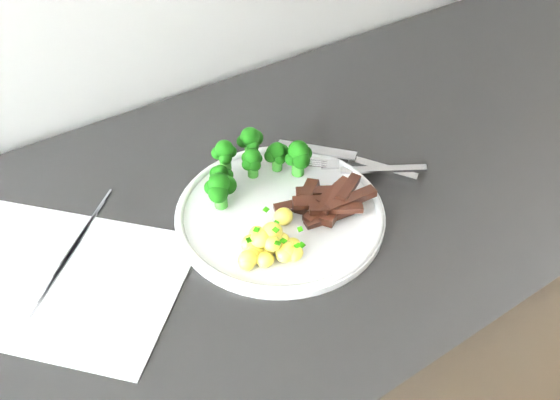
# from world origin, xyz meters

# --- Properties ---
(recipe_paper) EXTENTS (0.36, 0.36, 0.00)m
(recipe_paper) POSITION_xyz_m (-0.09, 1.69, 0.93)
(recipe_paper) COLOR white
(recipe_paper) RESTS_ON counter
(plate) EXTENTS (0.28, 0.28, 0.02)m
(plate) POSITION_xyz_m (0.20, 1.64, 0.93)
(plate) COLOR white
(plate) RESTS_ON counter
(broccoli) EXTENTS (0.16, 0.10, 0.06)m
(broccoli) POSITION_xyz_m (0.20, 1.71, 0.97)
(broccoli) COLOR #236418
(broccoli) RESTS_ON plate
(potatoes) EXTENTS (0.10, 0.09, 0.04)m
(potatoes) POSITION_xyz_m (0.15, 1.58, 0.95)
(potatoes) COLOR #FAE64E
(potatoes) RESTS_ON plate
(beef_strips) EXTENTS (0.13, 0.10, 0.03)m
(beef_strips) POSITION_xyz_m (0.25, 1.61, 0.94)
(beef_strips) COLOR black
(beef_strips) RESTS_ON plate
(fork) EXTENTS (0.15, 0.12, 0.02)m
(fork) POSITION_xyz_m (0.34, 1.64, 0.94)
(fork) COLOR #BABABE
(fork) RESTS_ON plate
(knife) EXTENTS (0.14, 0.18, 0.02)m
(knife) POSITION_xyz_m (0.35, 1.65, 0.93)
(knife) COLOR #BABABE
(knife) RESTS_ON plate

